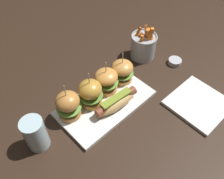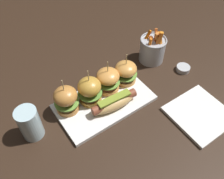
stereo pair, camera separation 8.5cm
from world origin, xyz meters
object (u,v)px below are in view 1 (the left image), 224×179
object	(u,v)px
platter_main	(105,103)
water_glass	(35,134)
hot_dog	(116,102)
slider_center_right	(106,80)
slider_far_right	(122,71)
fries_bucket	(143,45)
slider_far_left	(68,105)
sauce_ramekin	(175,61)
side_plate	(199,103)
slider_center_left	(90,93)

from	to	relation	value
platter_main	water_glass	xyz separation A→B (m)	(-0.26, 0.03, 0.05)
hot_dog	slider_center_right	size ratio (longest dim) A/B	1.28
slider_far_right	fries_bucket	distance (m)	0.18
platter_main	fries_bucket	world-z (taller)	fries_bucket
slider_far_left	slider_center_right	distance (m)	0.17
slider_far_right	sauce_ramekin	xyz separation A→B (m)	(0.24, -0.08, -0.05)
side_plate	slider_center_left	bearing A→B (deg)	136.13
slider_far_left	fries_bucket	distance (m)	0.42
slider_far_left	sauce_ramekin	size ratio (longest dim) A/B	2.62
fries_bucket	water_glass	world-z (taller)	fries_bucket
slider_far_left	slider_center_right	xyz separation A→B (m)	(0.17, -0.00, -0.00)
slider_far_right	side_plate	size ratio (longest dim) A/B	0.68
slider_far_left	slider_center_left	size ratio (longest dim) A/B	0.99
slider_far_left	slider_far_right	bearing A→B (deg)	-1.42
slider_far_right	slider_center_left	bearing A→B (deg)	-178.05
slider_center_right	water_glass	xyz separation A→B (m)	(-0.31, -0.01, 0.00)
hot_dog	slider_far_left	distance (m)	0.16
slider_far_left	side_plate	xyz separation A→B (m)	(0.37, -0.28, -0.06)
platter_main	slider_center_right	size ratio (longest dim) A/B	2.56
water_glass	fries_bucket	bearing A→B (deg)	5.64
platter_main	slider_far_left	world-z (taller)	slider_far_left
hot_dog	water_glass	xyz separation A→B (m)	(-0.27, 0.07, 0.02)
slider_center_left	sauce_ramekin	xyz separation A→B (m)	(0.40, -0.08, -0.05)
slider_center_left	side_plate	world-z (taller)	slider_center_left
slider_far_right	sauce_ramekin	world-z (taller)	slider_far_right
fries_bucket	water_glass	distance (m)	0.56
sauce_ramekin	hot_dog	bearing A→B (deg)	179.71
slider_center_right	side_plate	xyz separation A→B (m)	(0.20, -0.28, -0.05)
sauce_ramekin	platter_main	bearing A→B (deg)	173.21
slider_far_left	slider_center_right	size ratio (longest dim) A/B	1.07
slider_center_left	water_glass	distance (m)	0.22
platter_main	water_glass	bearing A→B (deg)	173.63
water_glass	platter_main	bearing A→B (deg)	-6.37
platter_main	slider_far_right	size ratio (longest dim) A/B	2.63
sauce_ramekin	side_plate	xyz separation A→B (m)	(-0.12, -0.19, -0.00)
fries_bucket	hot_dog	bearing A→B (deg)	-156.20
slider_center_right	fries_bucket	xyz separation A→B (m)	(0.25, 0.04, -0.00)
slider_far_right	side_plate	distance (m)	0.30
slider_center_left	slider_far_right	size ratio (longest dim) A/B	1.12
slider_center_left	slider_far_right	bearing A→B (deg)	1.95
fries_bucket	side_plate	bearing A→B (deg)	-99.87
sauce_ramekin	fries_bucket	bearing A→B (deg)	115.90
slider_far_right	sauce_ramekin	size ratio (longest dim) A/B	2.37
slider_far_left	side_plate	world-z (taller)	slider_far_left
hot_dog	fries_bucket	distance (m)	0.31
slider_center_right	sauce_ramekin	distance (m)	0.33
slider_center_left	water_glass	size ratio (longest dim) A/B	1.22
slider_far_right	water_glass	world-z (taller)	slider_far_right
platter_main	slider_center_right	xyz separation A→B (m)	(0.05, 0.04, 0.05)
slider_far_left	sauce_ramekin	distance (m)	0.49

